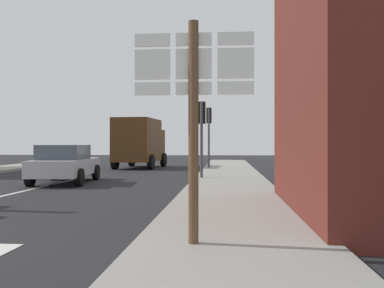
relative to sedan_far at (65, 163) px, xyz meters
name	(u,v)px	position (x,y,z in m)	size (l,w,h in m)	color
ground_plane	(62,182)	(-0.24, 0.30, -0.76)	(80.00, 80.00, 0.00)	#232326
sidewalk_right	(230,187)	(6.33, -1.70, -0.69)	(2.89, 44.00, 0.14)	gray
lane_centre_stripe	(10,194)	(-0.24, -3.70, -0.75)	(0.16, 12.00, 0.01)	silver
sedan_far	(65,163)	(0.00, 0.00, 0.00)	(2.28, 4.35, 1.47)	#B7BABF
delivery_truck	(140,142)	(0.79, 10.09, 0.89)	(2.77, 5.14, 3.05)	#4C2D14
route_sign_post	(194,108)	(5.74, -9.86, 1.24)	(1.66, 0.14, 3.20)	brown
traffic_light_near_right	(202,122)	(5.19, 1.51, 1.64)	(0.30, 0.49, 3.25)	#47474C
traffic_light_far_right	(209,124)	(5.19, 8.67, 1.93)	(0.30, 0.49, 3.63)	#47474C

